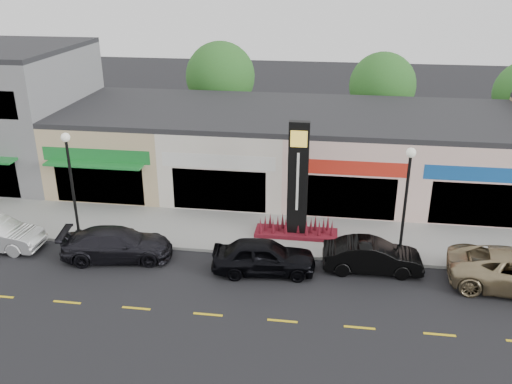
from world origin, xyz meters
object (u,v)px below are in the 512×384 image
pylon_sign (297,197)px  car_dark_sedan (117,244)px  lamp_west_near (71,175)px  lamp_east_near (406,193)px  car_black_conv (372,256)px  car_black_sedan (264,256)px

pylon_sign → car_dark_sedan: 9.05m
lamp_west_near → car_dark_sedan: (2.73, -1.65, -2.72)m
lamp_east_near → car_black_conv: bearing=-141.1°
lamp_east_near → car_black_sedan: bearing=-162.9°
pylon_sign → car_black_sedan: bearing=-108.6°
lamp_east_near → lamp_west_near: bearing=180.0°
car_black_conv → car_dark_sedan: bearing=90.4°
lamp_east_near → car_black_sedan: (-6.21, -1.91, -2.68)m
lamp_west_near → car_black_conv: bearing=-4.2°
lamp_west_near → car_black_sedan: (9.79, -1.91, -2.68)m
car_dark_sedan → car_black_sedan: 7.06m
lamp_west_near → pylon_sign: 11.19m
lamp_east_near → pylon_sign: pylon_sign is taller
car_black_sedan → car_black_conv: (4.87, 0.83, -0.06)m
car_dark_sedan → lamp_west_near: bearing=49.3°
car_dark_sedan → car_black_conv: bearing=-96.9°
car_dark_sedan → car_black_conv: car_dark_sedan is taller
pylon_sign → lamp_east_near: bearing=-18.7°
lamp_east_near → car_black_conv: size_ratio=1.22×
car_black_sedan → pylon_sign: bearing=-24.4°
car_dark_sedan → car_black_sedan: (7.05, -0.26, 0.04)m
lamp_west_near → car_black_sedan: size_ratio=1.17×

